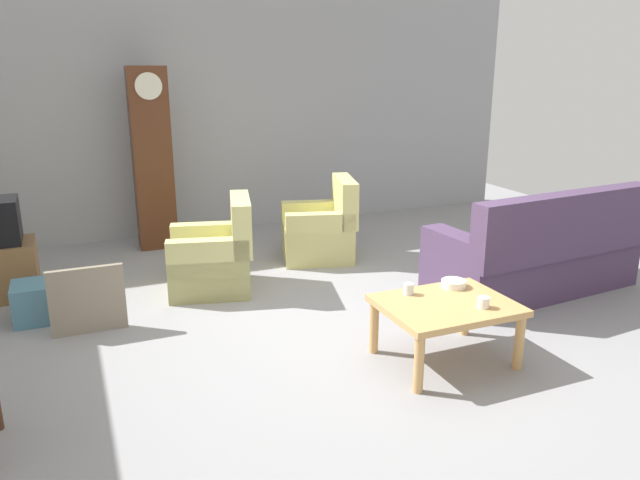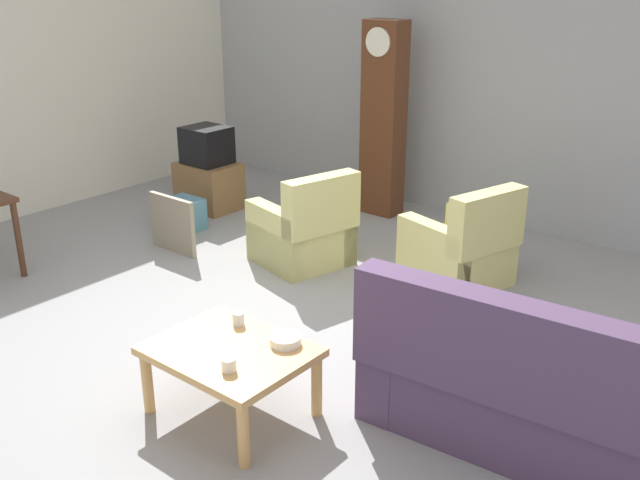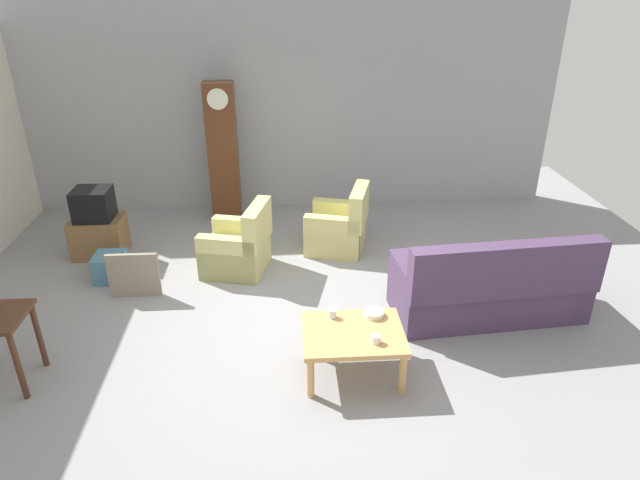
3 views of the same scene
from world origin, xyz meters
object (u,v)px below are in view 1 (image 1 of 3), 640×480
Objects in this scene: cup_white_porcelain at (483,302)px; storage_box_blue at (37,302)px; cup_blue_rimmed at (409,289)px; coffee_table_wood at (446,311)px; grandfather_clock at (152,159)px; armchair_olive_near at (215,260)px; framed_picture_leaning at (88,300)px; bowl_white_stacked at (454,284)px; armchair_olive_far at (321,232)px; couch_floral at (537,257)px.

storage_box_blue is at bearing 143.88° from cup_white_porcelain.
storage_box_blue is at bearing 146.38° from cup_blue_rimmed.
grandfather_clock is at bearing 111.54° from coffee_table_wood.
armchair_olive_near is at bearing -80.12° from grandfather_clock.
coffee_table_wood is at bearing -32.87° from framed_picture_leaning.
armchair_olive_far is at bearing 92.29° from bowl_white_stacked.
cup_blue_rimmed reaches higher than cup_white_porcelain.
armchair_olive_near and armchair_olive_far have the same top height.
couch_floral is 2.24× the size of armchair_olive_far.
grandfather_clock is at bearing 115.96° from bowl_white_stacked.
cup_blue_rimmed is at bearing 125.15° from coffee_table_wood.
framed_picture_leaning is 6.85× the size of cup_white_porcelain.
storage_box_blue is 3.76m from cup_white_porcelain.
bowl_white_stacked is (2.67, -1.32, 0.21)m from framed_picture_leaning.
grandfather_clock reaches higher than cup_white_porcelain.
armchair_olive_far is at bearing 21.28° from armchair_olive_near.
cup_white_porcelain is at bearing -45.16° from coffee_table_wood.
cup_white_porcelain is (1.41, -2.34, 0.20)m from armchair_olive_near.
framed_picture_leaning is at bearing -154.18° from armchair_olive_near.
grandfather_clock reaches higher than framed_picture_leaning.
framed_picture_leaning is 3.16m from cup_white_porcelain.
cup_blue_rimmed reaches higher than bowl_white_stacked.
cup_white_porcelain is 1.01× the size of cup_blue_rimmed.
couch_floral is 1.56m from bowl_white_stacked.
armchair_olive_far is 4.93× the size of bowl_white_stacked.
couch_floral is 4.14m from framed_picture_leaning.
couch_floral reaches higher than cup_blue_rimmed.
bowl_white_stacked is (0.05, 0.44, -0.01)m from cup_white_porcelain.
grandfather_clock is 24.65× the size of cup_blue_rimmed.
armchair_olive_far is 2.18m from grandfather_clock.
cup_white_porcelain is (-1.47, -1.07, 0.15)m from couch_floral.
armchair_olive_near reaches higher than storage_box_blue.
cup_white_porcelain is at bearing -33.89° from framed_picture_leaning.
armchair_olive_near is 1.90m from grandfather_clock.
bowl_white_stacked is (1.46, -1.90, 0.19)m from armchair_olive_near.
storage_box_blue is (-1.61, -0.13, -0.14)m from armchair_olive_near.
couch_floral is 3.61× the size of framed_picture_leaning.
armchair_olive_far is at bearing 23.45° from framed_picture_leaning.
cup_blue_rimmed is at bearing -97.32° from armchair_olive_far.
armchair_olive_near is 1.34m from framed_picture_leaning.
cup_blue_rimmed is (1.35, -3.61, -0.56)m from grandfather_clock.
armchair_olive_near reaches higher than coffee_table_wood.
armchair_olive_near is at bearing 25.82° from framed_picture_leaning.
cup_white_porcelain is (0.05, -2.87, 0.20)m from armchair_olive_far.
grandfather_clock is at bearing 68.43° from framed_picture_leaning.
bowl_white_stacked is (1.76, -3.61, -0.57)m from grandfather_clock.
bowl_white_stacked is at bearing 83.58° from cup_white_porcelain.
couch_floral is 1.87m from coffee_table_wood.
armchair_olive_near is at bearing 4.73° from storage_box_blue.
couch_floral is 1.94m from cup_blue_rimmed.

